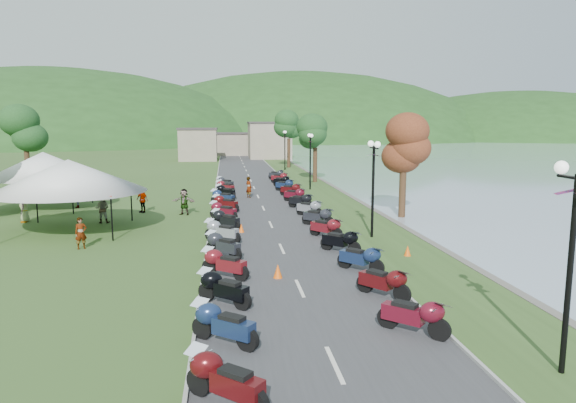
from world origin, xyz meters
name	(u,v)px	position (x,y,z in m)	size (l,w,h in m)	color
road	(254,188)	(0.00, 40.00, 0.01)	(7.00, 120.00, 0.02)	#3D3D40
hills_backdrop	(232,139)	(0.00, 200.00, 0.00)	(360.00, 120.00, 76.00)	#285621
far_building	(229,143)	(-2.00, 85.00, 2.50)	(18.00, 16.00, 5.00)	gray
moto_row_left	(224,226)	(-2.73, 19.28, 0.55)	(2.60, 42.20, 1.10)	#331411
moto_row_right	(305,204)	(2.64, 26.00, 0.55)	(2.60, 43.22, 1.10)	#331411
streetlamp_near	(570,272)	(5.32, 2.93, 2.50)	(1.40, 1.40, 5.00)	black
vendor_tent_main	(70,196)	(-11.17, 21.59, 2.00)	(5.54, 5.54, 4.00)	white
vendor_tent_side	(45,181)	(-15.19, 29.72, 2.00)	(5.03, 5.03, 4.00)	white
tree_lakeside	(403,161)	(8.59, 23.59, 3.58)	(2.58, 2.58, 7.16)	#245623
pedestrian_a	(82,249)	(-9.51, 17.22, 0.00)	(0.56, 0.41, 1.53)	slate
pedestrian_b	(103,223)	(-10.02, 23.82, 0.00)	(0.85, 0.47, 1.76)	slate
pedestrian_c	(77,208)	(-13.19, 29.91, 0.00)	(1.14, 0.47, 1.76)	slate
traffic_cone_near	(278,271)	(-0.66, 11.36, 0.28)	(0.36, 0.36, 0.57)	#F2590C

